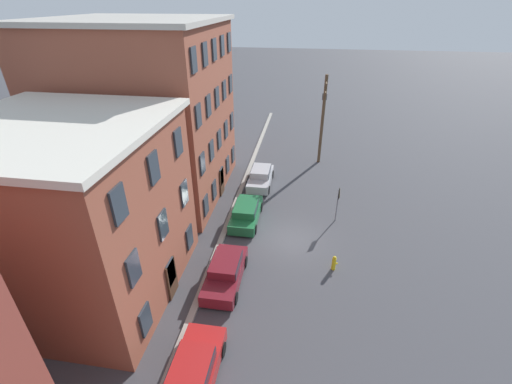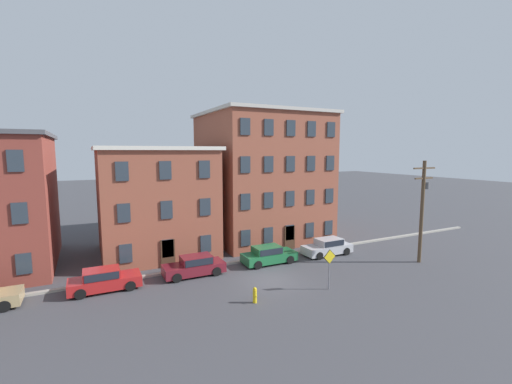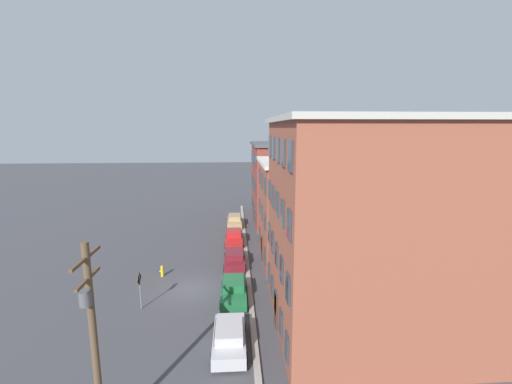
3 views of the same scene
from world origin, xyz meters
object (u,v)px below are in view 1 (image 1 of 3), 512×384
Objects in this scene: caution_sign at (338,199)px; utility_pole at (323,115)px; fire_hydrant at (334,263)px; car_green at (246,212)px; car_maroon at (225,271)px; car_red at (193,373)px; car_silver at (261,176)px.

utility_pole is at bearing 6.50° from caution_sign.
fire_hydrant is (-15.43, -0.79, -4.18)m from utility_pole.
utility_pole is (11.24, -5.22, 3.92)m from car_green.
car_green is at bearing 155.10° from utility_pole.
car_red is at bearing -179.50° from car_maroon.
car_green and car_silver have the same top height.
car_silver is 11.52m from fire_hydrant.
car_silver is at bearing -2.32° from car_green.
car_green is at bearing -0.71° from car_maroon.
caution_sign is 2.81× the size of fire_hydrant.
utility_pole is at bearing 2.94° from fire_hydrant.
car_red is at bearing 154.15° from caution_sign.
car_maroon is at bearing 0.50° from car_red.
caution_sign is at bearing -127.57° from car_silver.
car_silver is at bearing 52.43° from caution_sign.
car_maroon is 1.00× the size of car_green.
utility_pole reaches higher than car_red.
car_silver is at bearing -0.82° from car_red.
car_maroon is 0.53× the size of utility_pole.
utility_pole is at bearing -16.99° from car_maroon.
car_silver is (11.86, -0.31, 0.00)m from car_maroon.
car_green is 6.55m from caution_sign.
car_green is at bearing -0.11° from car_red.
car_red is 6.08m from car_maroon.
car_red is 24.30m from utility_pole.
fire_hydrant is at bearing -177.06° from utility_pole.
car_silver is (5.77, -0.23, 0.00)m from car_green.
car_maroon is 1.63× the size of caution_sign.
car_green is 0.53× the size of utility_pole.
fire_hydrant is (-9.96, -5.78, -0.27)m from car_silver.
car_red is 17.94m from car_silver.
caution_sign is at bearing -25.85° from car_red.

